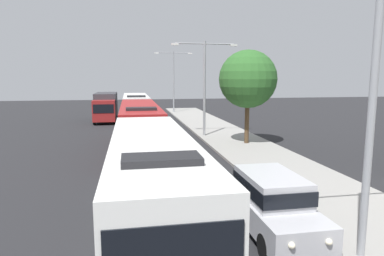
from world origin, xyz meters
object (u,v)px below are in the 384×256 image
box_truck_oncoming (106,106)px  streetlamp_near (376,55)px  bus_second_in_line (140,125)px  roadside_tree (248,79)px  bus_middle (136,108)px  white_suv (272,201)px  bus_lead (152,179)px  streetlamp_far (173,76)px  streetlamp_mid (204,78)px

box_truck_oncoming → streetlamp_near: streetlamp_near is taller
bus_second_in_line → box_truck_oncoming: (-3.30, 16.30, 0.02)m
box_truck_oncoming → roadside_tree: bearing=-55.9°
bus_middle → streetlamp_near: size_ratio=1.28×
bus_second_in_line → white_suv: bearing=-75.0°
white_suv → box_truck_oncoming: size_ratio=0.60×
bus_middle → white_suv: bearing=-82.1°
bus_second_in_line → bus_middle: 13.02m
bus_lead → bus_middle: same height
streetlamp_near → white_suv: bearing=129.6°
bus_middle → streetlamp_far: size_ratio=1.36×
white_suv → streetlamp_far: bearing=87.4°
bus_middle → bus_second_in_line: bearing=-90.0°
bus_second_in_line → streetlamp_near: bearing=-71.2°
bus_lead → box_truck_oncoming: 29.30m
bus_lead → streetlamp_near: (5.40, -3.01, 3.79)m
streetlamp_far → roadside_tree: 23.53m
bus_middle → roadside_tree: 15.47m
bus_second_in_line → streetlamp_far: streetlamp_far is taller
bus_lead → streetlamp_mid: (5.40, 16.60, 3.16)m
box_truck_oncoming → bus_lead: bearing=-83.5°
box_truck_oncoming → streetlamp_far: size_ratio=0.95×
box_truck_oncoming → roadside_tree: size_ratio=1.17×
box_truck_oncoming → streetlamp_mid: 15.56m
streetlamp_far → streetlamp_mid: bearing=-90.0°
bus_lead → white_suv: 3.88m
white_suv → bus_lead: bearing=165.5°
bus_middle → roadside_tree: roadside_tree is taller
bus_second_in_line → streetlamp_far: (5.40, 23.40, 3.49)m
roadside_tree → bus_second_in_line: bearing=179.9°
bus_second_in_line → streetlamp_near: (5.40, -15.82, 3.79)m
box_truck_oncoming → streetlamp_near: size_ratio=0.89×
bus_lead → box_truck_oncoming: (-3.30, 29.11, 0.02)m
bus_second_in_line → streetlamp_far: size_ratio=1.50×
bus_second_in_line → roadside_tree: roadside_tree is taller
box_truck_oncoming → roadside_tree: (11.04, -16.31, 3.08)m
bus_middle → white_suv: (3.70, -26.80, -0.66)m
bus_middle → box_truck_oncoming: (-3.30, 3.28, 0.02)m
box_truck_oncoming → bus_second_in_line: bearing=-78.5°
bus_middle → roadside_tree: (7.74, -13.03, 3.10)m
bus_middle → streetlamp_mid: (5.40, -9.23, 3.16)m
bus_second_in_line → box_truck_oncoming: bearing=101.5°
white_suv → streetlamp_near: bearing=-50.4°
white_suv → box_truck_oncoming: 30.88m
streetlamp_far → bus_middle: bearing=-117.5°
white_suv → streetlamp_near: 5.18m
bus_middle → streetlamp_near: bearing=-79.4°
bus_second_in_line → white_suv: bus_second_in_line is taller
white_suv → streetlamp_near: (1.70, -2.05, 4.45)m
bus_middle → streetlamp_near: 29.59m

